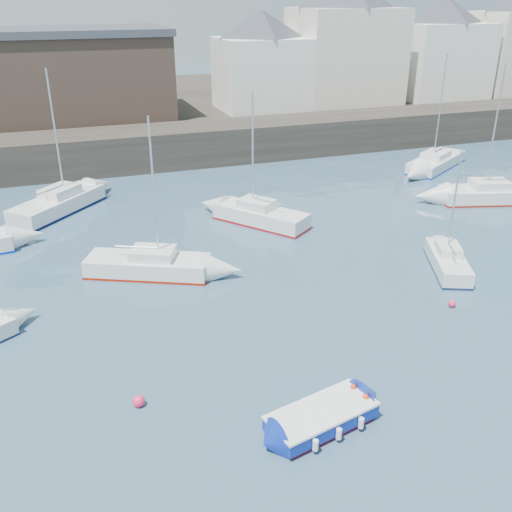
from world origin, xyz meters
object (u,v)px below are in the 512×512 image
object	(u,v)px
buoy_mid	(452,307)
buoy_far	(235,223)
sailboat_b	(149,265)
sailboat_f	(260,215)
blue_dinghy	(322,417)
sailboat_g	(436,162)
buoy_near	(139,406)
sailboat_d	(492,194)
sailboat_h	(58,203)
sailboat_c	(448,261)

from	to	relation	value
buoy_mid	buoy_far	size ratio (longest dim) A/B	0.79
sailboat_b	sailboat_f	distance (m)	9.05
blue_dinghy	sailboat_g	world-z (taller)	sailboat_g
sailboat_f	sailboat_g	size ratio (longest dim) A/B	0.89
blue_dinghy	buoy_near	world-z (taller)	blue_dinghy
buoy_mid	sailboat_f	bearing A→B (deg)	110.54
sailboat_d	sailboat_b	bearing A→B (deg)	-172.21
sailboat_g	buoy_near	size ratio (longest dim) A/B	20.70
blue_dinghy	sailboat_h	size ratio (longest dim) A/B	0.44
sailboat_d	buoy_mid	world-z (taller)	sailboat_d
sailboat_h	buoy_near	size ratio (longest dim) A/B	20.75
sailboat_d	buoy_mid	size ratio (longest dim) A/B	26.52
sailboat_f	sailboat_g	world-z (taller)	sailboat_g
blue_dinghy	sailboat_f	world-z (taller)	sailboat_f
sailboat_d	sailboat_h	bearing A→B (deg)	164.47
sailboat_b	sailboat_f	bearing A→B (deg)	31.28
sailboat_c	blue_dinghy	bearing A→B (deg)	-142.68
sailboat_b	buoy_mid	distance (m)	14.80
sailboat_h	buoy_near	bearing A→B (deg)	-84.98
sailboat_c	buoy_far	world-z (taller)	sailboat_c
sailboat_d	sailboat_g	size ratio (longest dim) A/B	1.01
sailboat_b	buoy_mid	xyz separation A→B (m)	(12.47, -7.95, -0.52)
blue_dinghy	sailboat_b	bearing A→B (deg)	104.52
sailboat_h	buoy_mid	distance (m)	25.18
blue_dinghy	buoy_far	bearing A→B (deg)	81.12
buoy_near	sailboat_g	bearing A→B (deg)	38.21
sailboat_d	sailboat_f	xyz separation A→B (m)	(-16.41, 1.40, 0.01)
sailboat_b	sailboat_f	xyz separation A→B (m)	(7.74, 4.70, 0.04)
blue_dinghy	sailboat_d	distance (m)	26.48
buoy_far	buoy_mid	bearing A→B (deg)	-65.13
blue_dinghy	sailboat_f	bearing A→B (deg)	76.39
buoy_far	sailboat_d	bearing A→B (deg)	-6.58
sailboat_b	sailboat_h	xyz separation A→B (m)	(-3.97, 11.12, 0.06)
blue_dinghy	buoy_mid	size ratio (longest dim) A/B	11.63
blue_dinghy	sailboat_f	size ratio (longest dim) A/B	0.50
sailboat_b	sailboat_g	distance (m)	28.09
buoy_mid	buoy_far	bearing A→B (deg)	114.87
buoy_near	blue_dinghy	bearing A→B (deg)	-29.06
buoy_near	buoy_far	size ratio (longest dim) A/B	1.00
blue_dinghy	sailboat_d	bearing A→B (deg)	38.45
sailboat_d	buoy_near	distance (m)	29.48
sailboat_b	sailboat_c	xyz separation A→B (m)	(14.68, -4.58, -0.05)
blue_dinghy	sailboat_g	distance (m)	33.27
sailboat_c	sailboat_h	xyz separation A→B (m)	(-18.65, 15.69, 0.11)
buoy_near	sailboat_f	bearing A→B (deg)	56.39
blue_dinghy	buoy_mid	xyz separation A→B (m)	(9.06, 5.22, -0.39)
sailboat_g	sailboat_c	bearing A→B (deg)	-123.80
sailboat_h	sailboat_f	bearing A→B (deg)	-28.73
blue_dinghy	sailboat_f	distance (m)	18.38
sailboat_g	buoy_near	world-z (taller)	sailboat_g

